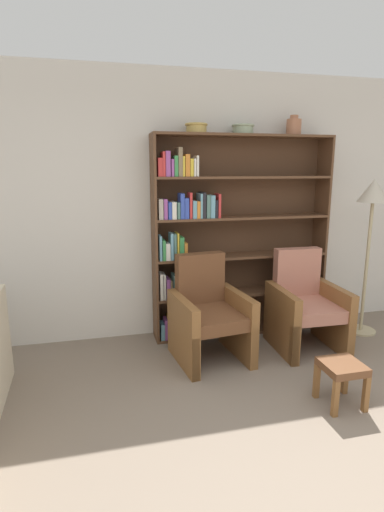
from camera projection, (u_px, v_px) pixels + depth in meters
The scene contains 10 objects.
ground_plane at pixel (354, 510), 2.13m from camera, with size 24.00×24.00×0.00m, color #7A6B5B.
wall_back at pixel (215, 206), 4.30m from camera, with size 12.00×0.06×2.75m.
bookshelf at pixel (224, 239), 4.22m from camera, with size 1.89×0.30×2.11m.
bowl_sage at pixel (196, 128), 3.89m from camera, with size 0.22×0.22×0.09m.
bowl_copper at pixel (243, 129), 4.00m from camera, with size 0.23×0.23×0.10m.
vase_tall at pixel (294, 127), 4.12m from camera, with size 0.15×0.15×0.20m.
armchair_leather at pixel (209, 315), 3.77m from camera, with size 0.72×0.75×0.98m.
armchair_cushioned at pixel (305, 307), 4.00m from camera, with size 0.66×0.70×0.98m.
floor_lamp at pixel (372, 205), 4.15m from camera, with size 0.32×0.32×1.67m.
footstool at pixel (342, 372), 3.02m from camera, with size 0.30×0.30×0.34m.
Camera 1 is at (-1.26, -1.53, 1.78)m, focal length 28.00 mm.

